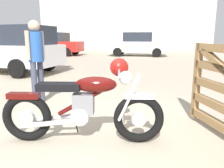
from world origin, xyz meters
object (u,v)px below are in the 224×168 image
object	(u,v)px
vintage_motorcycle	(87,105)
silver_sedan_mid	(54,44)
bystander	(36,53)
red_hatchback_near	(2,48)
white_estate_far	(138,44)

from	to	relation	value
vintage_motorcycle	silver_sedan_mid	world-z (taller)	silver_sedan_mid
bystander	silver_sedan_mid	bearing A→B (deg)	129.53
vintage_motorcycle	silver_sedan_mid	distance (m)	14.55
silver_sedan_mid	vintage_motorcycle	bearing A→B (deg)	117.02
bystander	red_hatchback_near	bearing A→B (deg)	149.82
bystander	white_estate_far	xyz separation A→B (m)	(0.22, 12.22, -0.18)
vintage_motorcycle	silver_sedan_mid	size ratio (longest dim) A/B	0.48
silver_sedan_mid	bystander	bearing A→B (deg)	113.97
bystander	silver_sedan_mid	world-z (taller)	silver_sedan_mid
bystander	white_estate_far	world-z (taller)	white_estate_far
red_hatchback_near	white_estate_far	bearing A→B (deg)	-110.95
silver_sedan_mid	red_hatchback_near	size ratio (longest dim) A/B	0.90
white_estate_far	red_hatchback_near	xyz separation A→B (m)	(-3.85, -8.99, 0.10)
white_estate_far	vintage_motorcycle	bearing A→B (deg)	-89.08
bystander	red_hatchback_near	distance (m)	4.86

